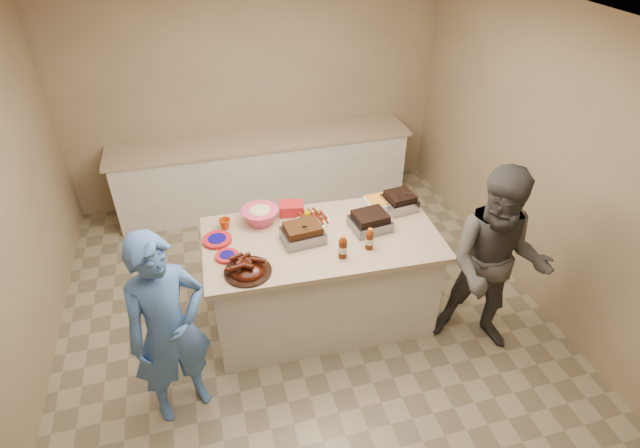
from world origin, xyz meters
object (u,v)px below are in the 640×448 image
object	(u,v)px
island	(321,316)
rib_platter	(248,272)
bbq_bottle_b	(369,248)
plastic_cup	(226,228)
bbq_bottle_a	(342,257)
coleslaw_bowl	(261,222)
mustard_bottle	(307,221)
guest_blue	(187,402)
roasting_pan	(399,208)
guest_gray	(477,338)

from	to	relation	value
island	rib_platter	bearing A→B (deg)	-153.84
bbq_bottle_b	plastic_cup	xyz separation A→B (m)	(-1.11, 0.60, 0.00)
bbq_bottle_a	bbq_bottle_b	size ratio (longest dim) A/B	1.05
island	coleslaw_bowl	xyz separation A→B (m)	(-0.46, 0.35, 0.95)
coleslaw_bowl	mustard_bottle	xyz separation A→B (m)	(0.40, -0.10, 0.00)
coleslaw_bowl	guest_blue	distance (m)	1.60
rib_platter	bbq_bottle_a	distance (m)	0.76
plastic_cup	guest_blue	size ratio (longest dim) A/B	0.06
coleslaw_bowl	bbq_bottle_b	size ratio (longest dim) A/B	1.68
coleslaw_bowl	plastic_cup	world-z (taller)	coleslaw_bowl
roasting_pan	coleslaw_bowl	distance (m)	1.28
bbq_bottle_a	guest_blue	world-z (taller)	bbq_bottle_a
bbq_bottle_a	plastic_cup	bearing A→B (deg)	143.31
roasting_pan	coleslaw_bowl	bearing A→B (deg)	167.70
plastic_cup	guest_blue	bearing A→B (deg)	-118.31
bbq_bottle_b	plastic_cup	bearing A→B (deg)	151.81
plastic_cup	island	bearing A→B (deg)	-23.66
plastic_cup	bbq_bottle_a	bearing A→B (deg)	-36.69
bbq_bottle_b	mustard_bottle	size ratio (longest dim) A/B	1.47
roasting_pan	plastic_cup	bearing A→B (deg)	169.21
bbq_bottle_a	mustard_bottle	size ratio (longest dim) A/B	1.54
bbq_bottle_a	mustard_bottle	bearing A→B (deg)	105.06
island	guest_gray	bearing A→B (deg)	-23.87
rib_platter	guest_blue	xyz separation A→B (m)	(-0.63, -0.34, -0.95)
roasting_pan	guest_gray	distance (m)	1.39
coleslaw_bowl	plastic_cup	size ratio (longest dim) A/B	3.25
coleslaw_bowl	bbq_bottle_a	size ratio (longest dim) A/B	1.60
guest_gray	rib_platter	bearing A→B (deg)	-158.61
island	bbq_bottle_b	world-z (taller)	bbq_bottle_b
bbq_bottle_a	plastic_cup	distance (m)	1.08
bbq_bottle_a	plastic_cup	size ratio (longest dim) A/B	2.03
island	mustard_bottle	size ratio (longest dim) A/B	14.96
island	roasting_pan	distance (m)	1.27
island	plastic_cup	bearing A→B (deg)	158.77
bbq_bottle_a	bbq_bottle_b	bearing A→B (deg)	11.68
bbq_bottle_b	mustard_bottle	world-z (taller)	bbq_bottle_b
roasting_pan	coleslaw_bowl	world-z (taller)	coleslaw_bowl
roasting_pan	bbq_bottle_a	xyz separation A→B (m)	(-0.72, -0.55, -0.00)
rib_platter	plastic_cup	bearing A→B (deg)	99.16
roasting_pan	bbq_bottle_b	size ratio (longest dim) A/B	1.37
island	bbq_bottle_a	xyz separation A→B (m)	(0.09, -0.31, 0.95)
island	guest_blue	xyz separation A→B (m)	(-1.30, -0.63, 0.00)
bbq_bottle_a	island	bearing A→B (deg)	106.57
guest_blue	plastic_cup	bearing A→B (deg)	40.51
island	guest_gray	world-z (taller)	island
island	bbq_bottle_b	distance (m)	1.04
rib_platter	guest_blue	size ratio (longest dim) A/B	0.23
guest_blue	guest_gray	size ratio (longest dim) A/B	0.95
rib_platter	mustard_bottle	xyz separation A→B (m)	(0.61, 0.55, 0.00)
island	guest_blue	bearing A→B (deg)	-151.64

